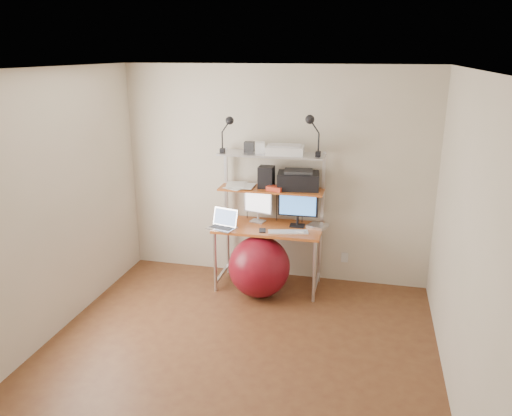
{
  "coord_description": "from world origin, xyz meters",
  "views": [
    {
      "loc": [
        1.07,
        -3.75,
        2.63
      ],
      "look_at": [
        -0.08,
        1.15,
        1.04
      ],
      "focal_mm": 35.0,
      "sensor_mm": 36.0,
      "label": 1
    }
  ],
  "objects": [
    {
      "name": "printer",
      "position": [
        0.3,
        1.62,
        1.25
      ],
      "size": [
        0.49,
        0.37,
        0.22
      ],
      "rotation": [
        0.0,
        0.0,
        0.12
      ],
      "color": "black",
      "rests_on": "mid_shelf"
    },
    {
      "name": "clip_lamp_right",
      "position": [
        0.44,
        1.52,
        1.87
      ],
      "size": [
        0.18,
        0.1,
        0.44
      ],
      "color": "black",
      "rests_on": "top_shelf"
    },
    {
      "name": "red_box",
      "position": [
        0.06,
        1.49,
        1.18
      ],
      "size": [
        0.21,
        0.17,
        0.05
      ],
      "primitive_type": "cube",
      "rotation": [
        0.0,
        0.0,
        -0.3
      ],
      "color": "red",
      "rests_on": "mid_shelf"
    },
    {
      "name": "monitor_black",
      "position": [
        0.31,
        1.54,
        0.97
      ],
      "size": [
        0.45,
        0.13,
        0.45
      ],
      "rotation": [
        0.0,
        0.0,
        0.02
      ],
      "color": "black",
      "rests_on": "desktop"
    },
    {
      "name": "box_white",
      "position": [
        -0.13,
        1.55,
        1.61
      ],
      "size": [
        0.12,
        0.11,
        0.12
      ],
      "primitive_type": "cube",
      "rotation": [
        0.0,
        0.0,
        0.19
      ],
      "color": "silver",
      "rests_on": "top_shelf"
    },
    {
      "name": "wall_outlet",
      "position": [
        0.85,
        1.79,
        0.3
      ],
      "size": [
        0.08,
        0.01,
        0.12
      ],
      "primitive_type": "cube",
      "color": "silver",
      "rests_on": "room"
    },
    {
      "name": "exercise_ball",
      "position": [
        -0.05,
        1.2,
        0.34
      ],
      "size": [
        0.69,
        0.69,
        0.69
      ],
      "primitive_type": "sphere",
      "color": "maroon",
      "rests_on": "floor"
    },
    {
      "name": "paper_stack",
      "position": [
        -0.38,
        1.57,
        1.16
      ],
      "size": [
        0.35,
        0.41,
        0.02
      ],
      "color": "white",
      "rests_on": "mid_shelf"
    },
    {
      "name": "nas_cube",
      "position": [
        -0.06,
        1.59,
        1.27
      ],
      "size": [
        0.17,
        0.17,
        0.25
      ],
      "primitive_type": "cube",
      "rotation": [
        0.0,
        0.0,
        -0.01
      ],
      "color": "black",
      "rests_on": "mid_shelf"
    },
    {
      "name": "mouse",
      "position": [
        0.38,
        1.32,
        0.75
      ],
      "size": [
        0.09,
        0.07,
        0.02
      ],
      "primitive_type": "cube",
      "rotation": [
        0.0,
        0.0,
        -0.23
      ],
      "color": "silver",
      "rests_on": "desktop"
    },
    {
      "name": "box_grey",
      "position": [
        -0.26,
        1.61,
        1.61
      ],
      "size": [
        0.12,
        0.12,
        0.11
      ],
      "primitive_type": "cube",
      "rotation": [
        0.0,
        0.0,
        0.11
      ],
      "color": "#2E2E31",
      "rests_on": "top_shelf"
    },
    {
      "name": "computer_desk",
      "position": [
        0.0,
        1.5,
        0.96
      ],
      "size": [
        1.2,
        0.6,
        1.57
      ],
      "color": "#C26425",
      "rests_on": "ground"
    },
    {
      "name": "keyboard",
      "position": [
        0.25,
        1.3,
        0.75
      ],
      "size": [
        0.45,
        0.22,
        0.01
      ],
      "primitive_type": "cube",
      "rotation": [
        0.0,
        0.0,
        0.22
      ],
      "color": "silver",
      "rests_on": "desktop"
    },
    {
      "name": "scanner",
      "position": [
        0.15,
        1.55,
        1.6
      ],
      "size": [
        0.42,
        0.29,
        0.11
      ],
      "rotation": [
        0.0,
        0.0,
        0.07
      ],
      "color": "silver",
      "rests_on": "top_shelf"
    },
    {
      "name": "clip_lamp_left",
      "position": [
        -0.47,
        1.47,
        1.85
      ],
      "size": [
        0.16,
        0.09,
        0.4
      ],
      "color": "black",
      "rests_on": "top_shelf"
    },
    {
      "name": "mac_mini",
      "position": [
        0.54,
        1.53,
        0.76
      ],
      "size": [
        0.25,
        0.25,
        0.04
      ],
      "primitive_type": "cube",
      "rotation": [
        0.0,
        0.0,
        -0.34
      ],
      "color": "silver",
      "rests_on": "desktop"
    },
    {
      "name": "phone",
      "position": [
        -0.04,
        1.28,
        0.75
      ],
      "size": [
        0.1,
        0.15,
        0.01
      ],
      "primitive_type": "cube",
      "rotation": [
        0.0,
        0.0,
        0.21
      ],
      "color": "black",
      "rests_on": "desktop"
    },
    {
      "name": "monitor_silver",
      "position": [
        -0.16,
        1.58,
        0.95
      ],
      "size": [
        0.35,
        0.16,
        0.4
      ],
      "rotation": [
        0.0,
        0.0,
        -0.24
      ],
      "color": "silver",
      "rests_on": "desktop"
    },
    {
      "name": "laptop",
      "position": [
        -0.49,
        1.29,
        0.78
      ],
      "size": [
        0.36,
        0.32,
        0.27
      ],
      "rotation": [
        0.0,
        0.0,
        -0.27
      ],
      "color": "silver",
      "rests_on": "desktop"
    },
    {
      "name": "room",
      "position": [
        0.0,
        0.0,
        1.25
      ],
      "size": [
        3.6,
        3.6,
        3.6
      ],
      "color": "brown",
      "rests_on": "ground"
    }
  ]
}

